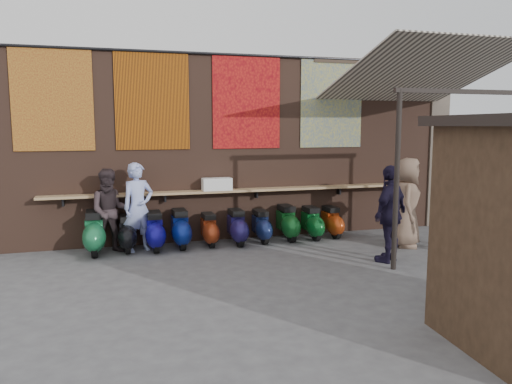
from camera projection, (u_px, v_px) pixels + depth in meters
ground at (269, 270)px, 8.70m from camera, size 70.00×70.00×0.00m
brick_wall at (231, 148)px, 11.00m from camera, size 10.00×0.40×4.00m
pier_right at (433, 145)px, 12.47m from camera, size 0.50×0.50×4.00m
eating_counter at (235, 191)px, 10.76m from camera, size 8.00×0.32×0.05m
shelf_box at (217, 184)px, 10.60m from camera, size 0.62×0.28×0.26m
tapestry_redgold at (53, 99)px, 9.64m from camera, size 1.50×0.02×2.00m
tapestry_sun at (152, 101)px, 10.17m from camera, size 1.50×0.02×2.00m
tapestry_orange at (247, 102)px, 10.74m from camera, size 1.50×0.02×2.00m
tapestry_multi at (332, 103)px, 11.31m from camera, size 1.50×0.02×2.00m
hang_rail at (233, 55)px, 10.52m from camera, size 9.50×0.06×0.06m
scooter_stool_0 at (94, 233)px, 9.70m from camera, size 0.40×0.88×0.84m
scooter_stool_1 at (127, 233)px, 9.94m from camera, size 0.34×0.75×0.71m
scooter_stool_2 at (155, 231)px, 10.00m from camera, size 0.37×0.81×0.77m
scooter_stool_3 at (180, 229)px, 10.22m from camera, size 0.37×0.82×0.78m
scooter_stool_4 at (209, 230)px, 10.40m from camera, size 0.32×0.71×0.67m
scooter_stool_5 at (237, 227)px, 10.49m from camera, size 0.35×0.77×0.73m
scooter_stool_6 at (261, 226)px, 10.71m from camera, size 0.32×0.72×0.68m
scooter_stool_7 at (287, 223)px, 10.90m from camera, size 0.36×0.80×0.76m
scooter_stool_8 at (312, 223)px, 11.01m from camera, size 0.34×0.75×0.71m
scooter_stool_9 at (332, 222)px, 11.20m from camera, size 0.32×0.72×0.68m
diner_left at (138, 207)px, 9.89m from camera, size 0.76×0.64×1.77m
diner_right at (111, 211)px, 9.75m from camera, size 0.84×0.67×1.66m
shopper_navy at (390, 214)px, 9.11m from camera, size 1.12×0.92×1.78m
shopper_grey at (488, 208)px, 9.47m from camera, size 1.33×0.95×1.87m
shopper_tan at (406, 203)px, 10.24m from camera, size 0.97×1.08×1.85m
stall_sign at (512, 180)px, 6.35m from camera, size 1.20×0.14×0.50m
stall_shelf at (507, 249)px, 6.47m from camera, size 1.91×0.26×0.06m
awning_canvas at (420, 73)px, 10.07m from camera, size 3.20×3.28×0.97m
awning_ledger at (380, 62)px, 11.53m from camera, size 3.30×0.08×0.12m
awning_header at (470, 92)px, 8.71m from camera, size 3.00×0.08×0.08m
awning_post_left at (397, 181)px, 8.52m from camera, size 0.09×0.09×3.10m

